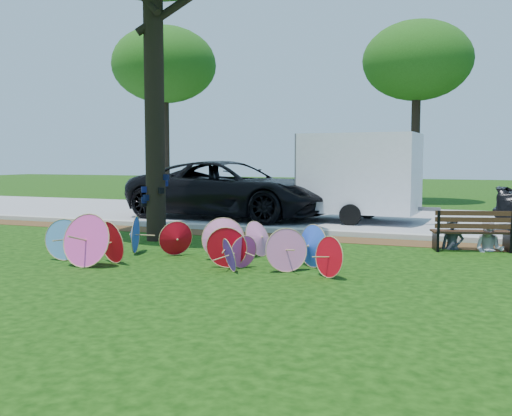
% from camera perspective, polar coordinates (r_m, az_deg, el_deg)
% --- Properties ---
extents(ground, '(90.00, 90.00, 0.00)m').
position_cam_1_polar(ground, '(9.54, -7.20, -6.28)').
color(ground, black).
rests_on(ground, ground).
extents(mulch_strip, '(90.00, 1.00, 0.01)m').
position_cam_1_polar(mulch_strip, '(13.61, 1.84, -2.83)').
color(mulch_strip, '#472D16').
rests_on(mulch_strip, ground).
extents(curb, '(90.00, 0.30, 0.12)m').
position_cam_1_polar(curb, '(14.26, 2.77, -2.25)').
color(curb, '#B7B5AD').
rests_on(curb, ground).
extents(street, '(90.00, 8.00, 0.01)m').
position_cam_1_polar(street, '(18.23, 6.90, -0.88)').
color(street, gray).
rests_on(street, ground).
extents(parasol_pile, '(5.60, 2.58, 0.95)m').
position_cam_1_polar(parasol_pile, '(10.12, -6.44, -3.46)').
color(parasol_pile, blue).
rests_on(parasol_pile, ground).
extents(black_van, '(6.58, 3.42, 1.77)m').
position_cam_1_polar(black_van, '(17.71, -2.64, 1.84)').
color(black_van, black).
rests_on(black_van, ground).
extents(cargo_trailer, '(3.34, 2.23, 2.86)m').
position_cam_1_polar(cargo_trailer, '(16.86, 10.39, 3.46)').
color(cargo_trailer, white).
rests_on(cargo_trailer, ground).
extents(park_bench, '(1.67, 0.98, 0.82)m').
position_cam_1_polar(park_bench, '(12.26, 20.71, -2.12)').
color(park_bench, black).
rests_on(park_bench, ground).
extents(person_left, '(0.51, 0.39, 1.24)m').
position_cam_1_polar(person_left, '(12.29, 19.11, -1.06)').
color(person_left, '#39414E').
rests_on(person_left, ground).
extents(person_right, '(0.67, 0.58, 1.19)m').
position_cam_1_polar(person_right, '(12.29, 22.37, -1.27)').
color(person_right, silver).
rests_on(person_right, ground).
extents(bg_trees, '(22.08, 7.24, 7.40)m').
position_cam_1_polar(bg_trees, '(23.38, 13.40, 14.48)').
color(bg_trees, black).
rests_on(bg_trees, ground).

